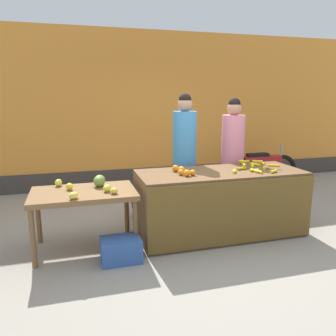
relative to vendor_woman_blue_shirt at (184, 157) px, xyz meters
name	(u,v)px	position (x,y,z in m)	size (l,w,h in m)	color
ground_plane	(198,235)	(-0.03, -0.67, -0.93)	(24.00, 24.00, 0.00)	gray
market_wall_back	(149,112)	(-0.03, 2.17, 0.57)	(9.85, 0.23, 3.06)	orange
fruit_stall_counter	(220,203)	(0.27, -0.68, -0.51)	(2.15, 0.87, 0.85)	brown
side_table_wooden	(84,198)	(-1.47, -0.67, -0.30)	(1.20, 0.75, 0.72)	brown
banana_bunch_pile	(254,166)	(0.77, -0.64, -0.05)	(0.72, 0.65, 0.07)	yellow
orange_pile	(183,171)	(-0.25, -0.68, -0.04)	(0.22, 0.38, 0.09)	orange
mango_papaya_pile	(92,184)	(-1.36, -0.59, -0.16)	(0.73, 0.74, 0.14)	#DFD747
vendor_woman_blue_shirt	(184,157)	(0.00, 0.00, 0.00)	(0.34, 0.34, 1.84)	#33333D
vendor_woman_pink_shirt	(232,157)	(0.76, -0.01, -0.03)	(0.34, 0.34, 1.78)	#33333D
parked_motorcycle	(261,168)	(2.02, 1.21, -0.53)	(1.60, 0.18, 0.88)	black
produce_crate	(121,250)	(-1.10, -1.09, -0.80)	(0.44, 0.32, 0.26)	#3359A5
produce_sack	(141,200)	(-0.62, 0.19, -0.66)	(0.36, 0.30, 0.55)	maroon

